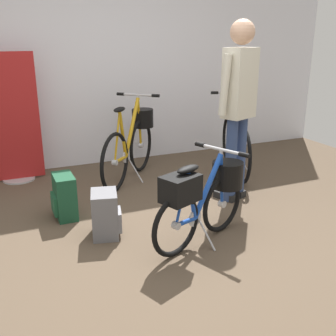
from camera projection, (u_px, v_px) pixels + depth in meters
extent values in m
plane|color=brown|center=(172.00, 244.00, 3.25)|extent=(6.91, 6.91, 0.00)
cube|color=silver|center=(92.00, 56.00, 4.95)|extent=(6.91, 0.10, 2.73)
cylinder|color=#B7B7BC|center=(19.00, 179.00, 4.70)|extent=(0.36, 0.36, 0.02)
cube|color=#A51E1E|center=(12.00, 118.00, 4.47)|extent=(0.60, 0.02, 1.43)
torus|color=black|center=(222.00, 204.00, 3.40)|extent=(0.47, 0.22, 0.50)
cylinder|color=#B7B7BC|center=(222.00, 204.00, 3.40)|extent=(0.07, 0.07, 0.06)
torus|color=black|center=(176.00, 226.00, 3.01)|extent=(0.47, 0.22, 0.50)
cylinder|color=#B7B7BC|center=(176.00, 226.00, 3.01)|extent=(0.07, 0.07, 0.06)
cylinder|color=#1947B2|center=(186.00, 222.00, 3.09)|extent=(0.22, 0.12, 0.05)
cylinder|color=#1947B2|center=(208.00, 186.00, 3.20)|extent=(0.34, 0.17, 0.48)
cylinder|color=#1947B2|center=(192.00, 196.00, 3.07)|extent=(0.13, 0.08, 0.42)
cylinder|color=#1947B2|center=(186.00, 222.00, 3.09)|extent=(0.21, 0.11, 0.04)
cylinder|color=#1947B2|center=(222.00, 180.00, 3.32)|extent=(0.08, 0.05, 0.45)
cylinder|color=#1947B2|center=(182.00, 199.00, 2.99)|extent=(0.14, 0.08, 0.40)
ellipsoid|color=black|center=(188.00, 169.00, 2.97)|extent=(0.24, 0.17, 0.05)
cylinder|color=#B7B7BC|center=(221.00, 152.00, 3.22)|extent=(0.03, 0.03, 0.04)
cylinder|color=#B7B7BC|center=(221.00, 150.00, 3.22)|extent=(0.19, 0.42, 0.03)
cylinder|color=black|center=(244.00, 155.00, 3.07)|extent=(0.07, 0.10, 0.04)
cylinder|color=black|center=(200.00, 145.00, 3.36)|extent=(0.07, 0.10, 0.04)
cylinder|color=#B7B7BC|center=(195.00, 218.00, 3.16)|extent=(0.14, 0.07, 0.14)
cylinder|color=#B7B7BC|center=(206.00, 234.00, 3.17)|extent=(0.09, 0.18, 0.23)
cylinder|color=black|center=(227.00, 175.00, 3.36)|extent=(0.34, 0.34, 0.22)
cube|color=black|center=(181.00, 188.00, 2.95)|extent=(0.33, 0.29, 0.20)
torus|color=black|center=(229.00, 140.00, 5.21)|extent=(0.25, 0.62, 0.64)
cylinder|color=#B7B7BC|center=(229.00, 140.00, 5.21)|extent=(0.07, 0.07, 0.06)
torus|color=black|center=(243.00, 156.00, 4.52)|extent=(0.25, 0.62, 0.64)
cylinder|color=#B7B7BC|center=(243.00, 156.00, 4.52)|extent=(0.07, 0.07, 0.06)
cylinder|color=red|center=(240.00, 153.00, 4.65)|extent=(0.13, 0.28, 0.05)
cylinder|color=red|center=(234.00, 122.00, 4.88)|extent=(0.18, 0.42, 0.62)
cylinder|color=red|center=(239.00, 130.00, 4.65)|extent=(0.08, 0.16, 0.54)
cylinder|color=red|center=(240.00, 153.00, 4.65)|extent=(0.12, 0.27, 0.04)
cylinder|color=red|center=(230.00, 118.00, 5.10)|extent=(0.06, 0.09, 0.58)
cylinder|color=red|center=(242.00, 132.00, 4.52)|extent=(0.08, 0.18, 0.52)
ellipsoid|color=black|center=(242.00, 106.00, 4.51)|extent=(0.16, 0.24, 0.05)
cylinder|color=#B7B7BC|center=(232.00, 94.00, 4.97)|extent=(0.03, 0.03, 0.04)
cylinder|color=#B7B7BC|center=(232.00, 93.00, 4.97)|extent=(0.42, 0.17, 0.03)
cylinder|color=black|center=(250.00, 92.00, 4.98)|extent=(0.10, 0.06, 0.04)
cylinder|color=black|center=(215.00, 93.00, 4.95)|extent=(0.10, 0.06, 0.04)
cylinder|color=#B7B7BC|center=(237.00, 150.00, 4.79)|extent=(0.06, 0.14, 0.14)
cylinder|color=#B7B7BC|center=(242.00, 162.00, 4.89)|extent=(0.19, 0.08, 0.30)
torus|color=black|center=(141.00, 145.00, 4.93)|extent=(0.46, 0.51, 0.65)
cylinder|color=#B7B7BC|center=(141.00, 145.00, 4.93)|extent=(0.08, 0.08, 0.06)
torus|color=black|center=(115.00, 163.00, 4.25)|extent=(0.46, 0.51, 0.65)
cylinder|color=#B7B7BC|center=(115.00, 163.00, 4.25)|extent=(0.08, 0.08, 0.06)
cylinder|color=#BF8C14|center=(120.00, 160.00, 4.39)|extent=(0.22, 0.24, 0.05)
cylinder|color=#BF8C14|center=(132.00, 127.00, 4.60)|extent=(0.32, 0.36, 0.62)
cylinder|color=#BF8C14|center=(123.00, 135.00, 4.38)|extent=(0.13, 0.14, 0.54)
cylinder|color=#BF8C14|center=(120.00, 160.00, 4.39)|extent=(0.21, 0.23, 0.04)
cylinder|color=#BF8C14|center=(139.00, 122.00, 4.81)|extent=(0.08, 0.09, 0.59)
cylinder|color=#BF8C14|center=(117.00, 137.00, 4.25)|extent=(0.14, 0.15, 0.53)
ellipsoid|color=black|center=(119.00, 110.00, 4.23)|extent=(0.21, 0.22, 0.05)
cylinder|color=#B7B7BC|center=(138.00, 97.00, 4.68)|extent=(0.03, 0.03, 0.04)
cylinder|color=#B7B7BC|center=(138.00, 95.00, 4.68)|extent=(0.35, 0.31, 0.03)
cylinder|color=black|center=(156.00, 96.00, 4.61)|extent=(0.09, 0.09, 0.04)
cylinder|color=black|center=(121.00, 94.00, 4.74)|extent=(0.09, 0.09, 0.04)
cylinder|color=#B7B7BC|center=(126.00, 157.00, 4.52)|extent=(0.10, 0.11, 0.14)
cylinder|color=#B7B7BC|center=(135.00, 170.00, 4.59)|extent=(0.16, 0.14, 0.30)
cylinder|color=black|center=(143.00, 118.00, 4.89)|extent=(0.37, 0.37, 0.22)
cylinder|color=navy|center=(240.00, 158.00, 4.08)|extent=(0.11, 0.11, 0.85)
cube|color=black|center=(234.00, 192.00, 4.24)|extent=(0.17, 0.26, 0.07)
cylinder|color=navy|center=(231.00, 161.00, 3.98)|extent=(0.11, 0.11, 0.85)
cube|color=black|center=(225.00, 196.00, 4.13)|extent=(0.17, 0.26, 0.07)
cube|color=beige|center=(240.00, 83.00, 3.80)|extent=(0.37, 0.30, 0.65)
cylinder|color=beige|center=(251.00, 82.00, 3.95)|extent=(0.09, 0.12, 0.56)
cylinder|color=beige|center=(225.00, 85.00, 3.66)|extent=(0.13, 0.12, 0.56)
sphere|color=tan|center=(243.00, 32.00, 3.65)|extent=(0.23, 0.23, 0.23)
cube|color=slate|center=(105.00, 214.00, 3.34)|extent=(0.27, 0.32, 0.39)
cube|color=gray|center=(119.00, 219.00, 3.37)|extent=(0.08, 0.20, 0.17)
cube|color=#19472D|center=(65.00, 196.00, 3.68)|extent=(0.17, 0.32, 0.41)
cube|color=#1F5939|center=(54.00, 204.00, 3.66)|extent=(0.03, 0.22, 0.18)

